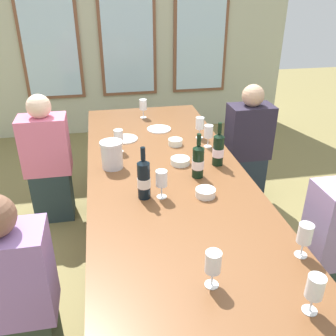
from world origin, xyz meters
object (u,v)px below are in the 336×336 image
Objects in this scene: wine_glass_6 at (119,137)px; wine_glass_4 at (213,264)px; wine_bottle_0 at (218,149)px; wine_glass_3 at (143,105)px; seated_person_3 at (247,148)px; wine_bottle_2 at (144,179)px; metal_pitcher at (112,155)px; tasting_bowl_0 at (205,193)px; seated_person_0 at (16,302)px; white_plate_1 at (125,139)px; seated_person_2 at (48,163)px; wine_bottle_1 at (198,161)px; tasting_bowl_1 at (180,161)px; tasting_bowl_2 at (175,142)px; wine_glass_1 at (208,132)px; wine_glass_7 at (162,179)px; wine_glass_2 at (315,288)px; dining_table at (167,181)px; wine_glass_5 at (305,235)px; white_plate_0 at (159,129)px; wine_glass_0 at (200,124)px.

wine_glass_4 is at bearing -78.42° from wine_glass_6.
wine_glass_3 is at bearing 109.89° from wine_bottle_0.
wine_bottle_0 is 0.28× the size of seated_person_3.
wine_bottle_2 is 0.77m from wine_glass_4.
tasting_bowl_0 is at bearing -42.57° from metal_pitcher.
seated_person_0 reaches higher than metal_pitcher.
seated_person_2 is (-0.65, 0.12, -0.22)m from white_plate_1.
seated_person_2 is at bearing 90.00° from seated_person_0.
wine_bottle_1 is 2.23× the size of tasting_bowl_1.
seated_person_2 reaches higher than white_plate_1.
seated_person_3 reaches higher than wine_bottle_2.
seated_person_3 reaches higher than wine_bottle_0.
tasting_bowl_2 is 0.45m from wine_glass_6.
seated_person_3 is (0.49, 0.36, -0.33)m from wine_glass_1.
wine_glass_7 is at bearing -125.73° from wine_glass_1.
tasting_bowl_1 is 1.02m from wine_glass_3.
seated_person_0 reaches higher than wine_glass_2.
seated_person_2 is (-0.99, 0.64, -0.24)m from tasting_bowl_1.
wine_glass_5 reaches higher than dining_table.
wine_bottle_2 is at bearing 170.76° from wine_glass_7.
wine_bottle_0 is 1.77× the size of wine_glass_1.
white_plate_0 is at bearing 97.20° from wine_bottle_1.
white_plate_1 is 0.63× the size of wine_bottle_2.
seated_person_3 is (0.76, 0.61, -0.24)m from tasting_bowl_1.
metal_pitcher is 1.09× the size of wine_glass_3.
seated_person_0 is at bearing -149.70° from wine_glass_7.
metal_pitcher is 0.17× the size of seated_person_2.
wine_glass_2 is at bearing -79.50° from tasting_bowl_0.
wine_glass_0 is 1.00× the size of wine_glass_4.
wine_glass_6 is at bearing 98.52° from wine_bottle_2.
wine_glass_6 is at bearing 134.46° from wine_bottle_1.
wine_glass_2 and wine_glass_4 have the same top height.
wine_glass_7 is at bearing -107.68° from tasting_bowl_2.
dining_table is 16.33× the size of wine_glass_7.
wine_glass_3 is at bearing 69.35° from wine_glass_6.
wine_glass_5 is at bearing -71.55° from wine_bottle_1.
wine_glass_6 is at bearing -132.94° from white_plate_0.
dining_table is 2.56× the size of seated_person_0.
wine_glass_7 is at bearing -81.31° from white_plate_1.
wine_glass_3 is (0.33, 0.97, 0.03)m from metal_pitcher.
tasting_bowl_1 is at bearing 167.57° from wine_bottle_0.
white_plate_0 is 0.68× the size of wine_bottle_1.
tasting_bowl_1 is at bearing -86.70° from white_plate_0.
tasting_bowl_2 is 0.78m from wine_glass_7.
wine_glass_2 is (0.69, -1.38, 0.03)m from metal_pitcher.
wine_glass_1 and wine_glass_6 have the same top height.
metal_pitcher is at bearing -154.92° from seated_person_3.
seated_person_0 reaches higher than wine_glass_3.
tasting_bowl_0 is (0.40, -0.96, 0.02)m from white_plate_1.
wine_bottle_0 is 0.23m from wine_bottle_1.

